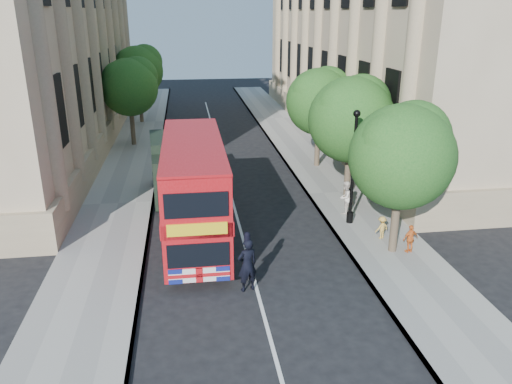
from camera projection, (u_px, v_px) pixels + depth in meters
name	position (u px, v px, depth m)	size (l,w,h in m)	color
ground	(261.00, 305.00, 16.56)	(120.00, 120.00, 0.00)	black
pavement_right	(339.00, 193.00, 26.61)	(3.50, 80.00, 0.12)	gray
pavement_left	(118.00, 204.00, 25.09)	(3.50, 80.00, 0.12)	gray
building_right	(394.00, 14.00, 37.68)	(12.00, 38.00, 18.00)	tan
building_left	(9.00, 15.00, 34.03)	(12.00, 38.00, 18.00)	tan
tree_right_near	(403.00, 151.00, 18.72)	(4.00, 4.00, 6.08)	#473828
tree_right_mid	(352.00, 115.00, 24.24)	(4.20, 4.20, 6.37)	#473828
tree_right_far	(320.00, 98.00, 29.87)	(4.00, 4.00, 6.15)	#473828
tree_left_far	(130.00, 84.00, 34.78)	(4.00, 4.00, 6.30)	#473828
tree_left_back	(138.00, 68.00, 42.14)	(4.20, 4.20, 6.65)	#473828
lamp_post	(353.00, 172.00, 21.96)	(0.32, 0.32, 5.16)	black
double_decker_bus	(194.00, 187.00, 20.66)	(2.45, 9.07, 4.18)	#AD0C11
box_van	(174.00, 170.00, 25.66)	(2.60, 5.57, 3.10)	black
police_constable	(247.00, 265.00, 17.12)	(0.71, 0.47, 1.96)	black
woman_pedestrian	(345.00, 197.00, 23.55)	(0.77, 0.60, 1.59)	white
child_a	(410.00, 239.00, 19.75)	(0.68, 0.28, 1.16)	orange
child_b	(382.00, 227.00, 21.00)	(0.64, 0.37, 0.99)	gold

